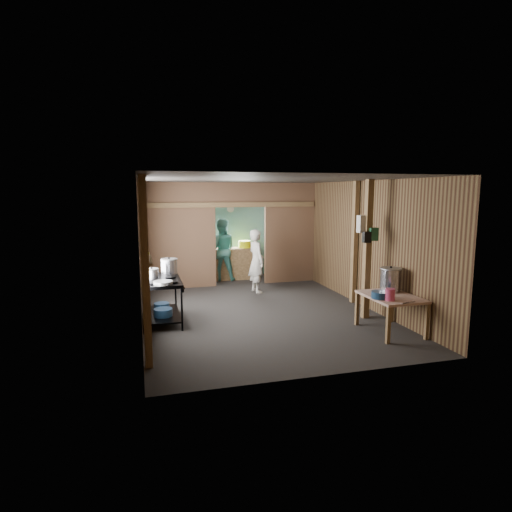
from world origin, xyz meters
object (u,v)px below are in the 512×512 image
object	(u,v)px
prep_table	(390,314)
cook	(256,261)
stove_pot_large	(169,267)
stock_pot	(390,280)
pink_bucket	(390,295)
gas_range	(162,300)
yellow_tub	(245,244)

from	to	relation	value
prep_table	cook	world-z (taller)	cook
stove_pot_large	stock_pot	bearing A→B (deg)	-24.94
stock_pot	pink_bucket	distance (m)	0.68
stock_pot	pink_bucket	xyz separation A→B (m)	(-0.37, -0.57, -0.10)
stock_pot	gas_range	bearing A→B (deg)	161.00
prep_table	stock_pot	size ratio (longest dim) A/B	2.45
stove_pot_large	stock_pot	distance (m)	4.08
pink_bucket	gas_range	bearing A→B (deg)	151.53
gas_range	stove_pot_large	distance (m)	0.69
pink_bucket	cook	distance (m)	3.91
stock_pot	cook	world-z (taller)	cook
yellow_tub	prep_table	bearing A→B (deg)	-75.88
stock_pot	yellow_tub	distance (m)	5.04
pink_bucket	cook	xyz separation A→B (m)	(-1.21, 3.71, 0.02)
cook	gas_range	bearing A→B (deg)	118.76
stock_pot	cook	xyz separation A→B (m)	(-1.58, 3.15, -0.09)
cook	yellow_tub	bearing A→B (deg)	-14.02
gas_range	stock_pot	size ratio (longest dim) A/B	3.12
pink_bucket	yellow_tub	size ratio (longest dim) A/B	0.56
prep_table	stock_pot	distance (m)	0.61
gas_range	prep_table	world-z (taller)	gas_range
gas_range	stock_pot	bearing A→B (deg)	-19.00
yellow_tub	gas_range	bearing A→B (deg)	-124.71
prep_table	stove_pot_large	distance (m)	4.12
yellow_tub	cook	bearing A→B (deg)	-94.44
stove_pot_large	cook	xyz separation A→B (m)	(2.12, 1.42, -0.20)
gas_range	pink_bucket	size ratio (longest dim) A/B	7.09
stove_pot_large	gas_range	bearing A→B (deg)	-113.61
prep_table	stove_pot_large	world-z (taller)	stove_pot_large
gas_range	prep_table	bearing A→B (deg)	-23.61
stove_pot_large	cook	world-z (taller)	cook
prep_table	stove_pot_large	xyz separation A→B (m)	(-3.54, 2.01, 0.63)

